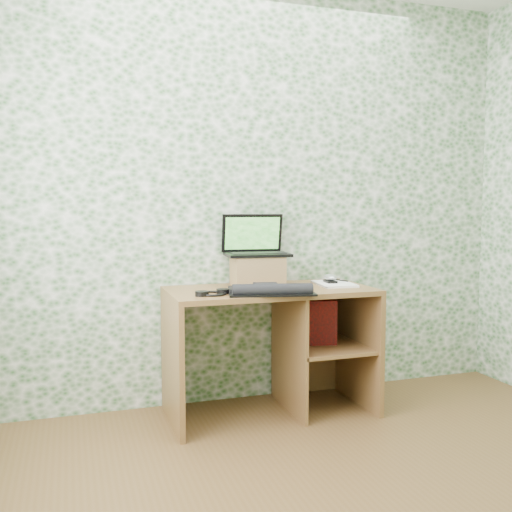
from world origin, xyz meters
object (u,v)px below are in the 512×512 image
object	(u,v)px
desk	(281,331)
keyboard	(269,290)
riser	(257,271)
notepad	(334,284)
laptop	(255,246)

from	to	relation	value
desk	keyboard	distance (m)	0.41
desk	keyboard	world-z (taller)	keyboard
riser	notepad	bearing A→B (deg)	-15.50
desk	notepad	world-z (taller)	notepad
riser	notepad	distance (m)	0.48
keyboard	notepad	size ratio (longest dim) A/B	1.63
laptop	keyboard	world-z (taller)	laptop
laptop	keyboard	distance (m)	0.45
riser	keyboard	distance (m)	0.36
riser	keyboard	bearing A→B (deg)	-97.99
riser	notepad	size ratio (longest dim) A/B	1.01
keyboard	notepad	xyz separation A→B (m)	(0.51, 0.22, -0.02)
notepad	laptop	bearing A→B (deg)	165.85
desk	riser	bearing A→B (deg)	133.42
riser	notepad	world-z (taller)	riser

